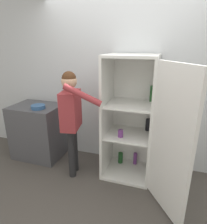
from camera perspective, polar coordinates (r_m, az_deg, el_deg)
The scene contains 6 objects.
ground_plane at distance 2.83m, azimuth 0.19°, elevation -22.80°, with size 12.00×12.00×0.00m, color #4C4742.
wall_back at distance 3.12m, azimuth 5.84°, elevation 7.60°, with size 7.00×0.06×2.55m.
refrigerator at distance 2.75m, azimuth 9.79°, elevation -2.95°, with size 1.11×1.21×1.76m.
person at distance 2.79m, azimuth -9.15°, elevation 0.03°, with size 0.65×0.51×1.55m.
counter at distance 3.63m, azimuth -18.10°, elevation -5.20°, with size 0.80×0.61×0.91m.
bowl at distance 3.30m, azimuth -18.18°, elevation 1.40°, with size 0.22×0.22×0.06m.
Camera 1 is at (0.65, -2.01, 1.89)m, focal length 32.00 mm.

